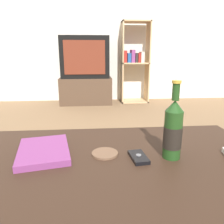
# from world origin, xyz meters

# --- Properties ---
(back_wall) EXTENTS (8.00, 0.05, 2.60)m
(back_wall) POSITION_xyz_m (0.00, 3.02, 1.30)
(back_wall) COLOR silver
(back_wall) RESTS_ON ground_plane
(coffee_table) EXTENTS (1.28, 0.68, 0.41)m
(coffee_table) POSITION_xyz_m (0.00, 0.00, 0.35)
(coffee_table) COLOR #332116
(coffee_table) RESTS_ON ground_plane
(tv_stand) EXTENTS (0.80, 0.42, 0.41)m
(tv_stand) POSITION_xyz_m (-0.15, 2.74, 0.21)
(tv_stand) COLOR #4C3828
(tv_stand) RESTS_ON ground_plane
(television) EXTENTS (0.73, 0.41, 0.62)m
(television) POSITION_xyz_m (-0.15, 2.74, 0.72)
(television) COLOR black
(television) RESTS_ON tv_stand
(bookshelf) EXTENTS (0.44, 0.30, 1.26)m
(bookshelf) POSITION_xyz_m (0.63, 2.81, 0.66)
(bookshelf) COLOR tan
(bookshelf) RESTS_ON ground_plane
(beer_bottle) EXTENTS (0.07, 0.07, 0.29)m
(beer_bottle) POSITION_xyz_m (0.26, -0.01, 0.51)
(beer_bottle) COLOR #1E4219
(beer_bottle) RESTS_ON coffee_table
(cell_phone) EXTENTS (0.07, 0.11, 0.02)m
(cell_phone) POSITION_xyz_m (0.14, -0.01, 0.41)
(cell_phone) COLOR black
(cell_phone) RESTS_ON coffee_table
(coaster) EXTENTS (0.10, 0.10, 0.01)m
(coaster) POSITION_xyz_m (0.01, 0.04, 0.41)
(coaster) COLOR brown
(coaster) RESTS_ON coffee_table
(table_book) EXTENTS (0.23, 0.29, 0.02)m
(table_book) POSITION_xyz_m (-0.22, 0.06, 0.42)
(table_book) COLOR #7F3875
(table_book) RESTS_ON coffee_table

